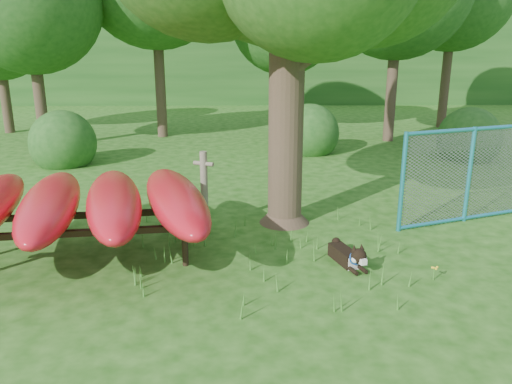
{
  "coord_description": "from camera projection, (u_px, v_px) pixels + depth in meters",
  "views": [
    {
      "loc": [
        0.06,
        -6.15,
        3.14
      ],
      "look_at": [
        0.2,
        1.2,
        1.0
      ],
      "focal_mm": 35.0,
      "sensor_mm": 36.0,
      "label": 1
    }
  ],
  "objects": [
    {
      "name": "ground",
      "position": [
        243.0,
        287.0,
        6.78
      ],
      "size": [
        80.0,
        80.0,
        0.0
      ],
      "primitive_type": "plane",
      "color": "#1B4E0F",
      "rests_on": "ground"
    },
    {
      "name": "wooden_post",
      "position": [
        204.0,
        188.0,
        8.82
      ],
      "size": [
        0.38,
        0.22,
        1.4
      ],
      "rotation": [
        0.0,
        0.0,
        -0.42
      ],
      "color": "#6B6350",
      "rests_on": "ground"
    },
    {
      "name": "kayak_rack",
      "position": [
        82.0,
        204.0,
        7.4
      ],
      "size": [
        4.32,
        3.84,
        1.19
      ],
      "rotation": [
        0.0,
        0.0,
        0.12
      ],
      "color": "black",
      "rests_on": "ground"
    },
    {
      "name": "husky_dog",
      "position": [
        349.0,
        256.0,
        7.42
      ],
      "size": [
        0.47,
        0.97,
        0.44
      ],
      "rotation": [
        0.0,
        0.0,
        0.32
      ],
      "color": "black",
      "rests_on": "ground"
    },
    {
      "name": "fence_section",
      "position": [
        469.0,
        175.0,
        9.13
      ],
      "size": [
        2.88,
        1.12,
        2.96
      ],
      "rotation": [
        0.0,
        0.0,
        0.35
      ],
      "color": "teal",
      "rests_on": "ground"
    },
    {
      "name": "wildflower_clump",
      "position": [
        435.0,
        269.0,
        6.94
      ],
      "size": [
        0.1,
        0.1,
        0.21
      ],
      "rotation": [
        0.0,
        0.0,
        -0.26
      ],
      "color": "#41812A",
      "rests_on": "ground"
    },
    {
      "name": "bg_tree_a",
      "position": [
        28.0,
        1.0,
        15.01
      ],
      "size": [
        4.4,
        4.4,
        6.7
      ],
      "color": "#3B2C20",
      "rests_on": "ground"
    },
    {
      "name": "bg_tree_c",
      "position": [
        285.0,
        19.0,
        18.14
      ],
      "size": [
        4.0,
        4.0,
        6.12
      ],
      "color": "#3B2C20",
      "rests_on": "ground"
    },
    {
      "name": "shrub_left",
      "position": [
        65.0,
        164.0,
        13.89
      ],
      "size": [
        1.8,
        1.8,
        1.8
      ],
      "primitive_type": "sphere",
      "color": "#1C4C18",
      "rests_on": "ground"
    },
    {
      "name": "shrub_right",
      "position": [
        466.0,
        159.0,
        14.59
      ],
      "size": [
        1.8,
        1.8,
        1.8
      ],
      "primitive_type": "sphere",
      "color": "#1C4C18",
      "rests_on": "ground"
    },
    {
      "name": "shrub_mid",
      "position": [
        309.0,
        152.0,
        15.46
      ],
      "size": [
        1.8,
        1.8,
        1.8
      ],
      "primitive_type": "sphere",
      "color": "#1C4C18",
      "rests_on": "ground"
    },
    {
      "name": "wooded_hillside",
      "position": [
        245.0,
        49.0,
        32.83
      ],
      "size": [
        80.0,
        12.0,
        6.0
      ],
      "primitive_type": "cube",
      "color": "#1C4C18",
      "rests_on": "ground"
    }
  ]
}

